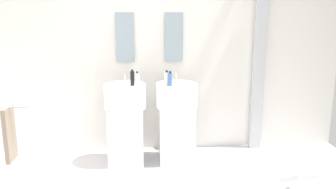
{
  "coord_description": "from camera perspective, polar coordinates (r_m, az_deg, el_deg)",
  "views": [
    {
      "loc": [
        -0.09,
        -2.77,
        1.71
      ],
      "look_at": [
        0.15,
        0.55,
        0.95
      ],
      "focal_mm": 38.1,
      "sensor_mm": 36.0,
      "label": 1
    }
  ],
  "objects": [
    {
      "name": "lounge_chair",
      "position": [
        3.33,
        18.75,
        -12.01
      ],
      "size": [
        1.08,
        1.08,
        0.65
      ],
      "color": "#B7BABF",
      "rests_on": "ground_plane"
    },
    {
      "name": "towel_rack",
      "position": [
        3.54,
        -24.42,
        -6.12
      ],
      "size": [
        0.37,
        0.22,
        0.95
      ],
      "color": "#B7BABF",
      "rests_on": "ground_plane"
    },
    {
      "name": "pedestal_sink_left",
      "position": [
        4.13,
        -6.81,
        -4.22
      ],
      "size": [
        0.47,
        0.47,
        1.03
      ],
      "color": "white",
      "rests_on": "ground_plane"
    },
    {
      "name": "soap_bottle_clear",
      "position": [
        4.08,
        -4.92,
        2.7
      ],
      "size": [
        0.04,
        0.04,
        0.13
      ],
      "color": "silver",
      "rests_on": "pedestal_sink_left"
    },
    {
      "name": "vanity_mirror_right",
      "position": [
        4.37,
        0.92,
        9.16
      ],
      "size": [
        0.22,
        0.03,
        0.59
      ],
      "primitive_type": "cube",
      "color": "#8C9EA8"
    },
    {
      "name": "soap_bottle_blue",
      "position": [
        3.88,
        0.34,
        2.45
      ],
      "size": [
        0.05,
        0.05,
        0.16
      ],
      "color": "#4C72B7",
      "rests_on": "pedestal_sink_right"
    },
    {
      "name": "soap_bottle_white",
      "position": [
        3.91,
        -0.2,
        2.56
      ],
      "size": [
        0.05,
        0.05,
        0.17
      ],
      "color": "white",
      "rests_on": "pedestal_sink_right"
    },
    {
      "name": "shower_column",
      "position": [
        4.57,
        14.15,
        4.56
      ],
      "size": [
        0.49,
        0.24,
        2.05
      ],
      "color": "#B7BABF",
      "rests_on": "ground_plane"
    },
    {
      "name": "soap_bottle_black",
      "position": [
        3.92,
        -5.72,
        2.61
      ],
      "size": [
        0.05,
        0.05,
        0.18
      ],
      "color": "black",
      "rests_on": "pedestal_sink_left"
    },
    {
      "name": "vanity_mirror_left",
      "position": [
        4.36,
        -6.9,
        9.06
      ],
      "size": [
        0.22,
        0.03,
        0.59
      ],
      "primitive_type": "cube",
      "color": "#8C9EA8"
    },
    {
      "name": "rear_partition",
      "position": [
        4.44,
        -2.98,
        7.56
      ],
      "size": [
        4.8,
        0.1,
        2.6
      ],
      "primitive_type": "cube",
      "color": "silver",
      "rests_on": "ground_plane"
    },
    {
      "name": "pedestal_sink_right",
      "position": [
        4.15,
        1.37,
        -4.08
      ],
      "size": [
        0.47,
        0.47,
        1.03
      ],
      "color": "white",
      "rests_on": "ground_plane"
    }
  ]
}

